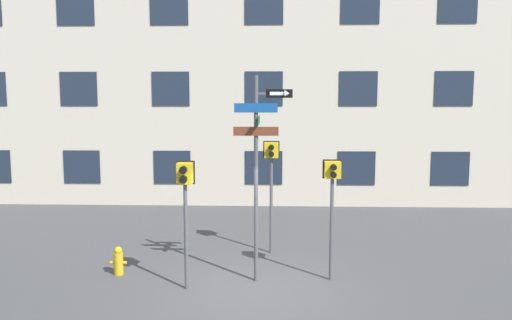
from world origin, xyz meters
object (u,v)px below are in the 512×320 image
pedestrian_signal_across (271,165)px  fire_hydrant (118,261)px  pedestrian_signal_left (185,189)px  pedestrian_signal_right (332,186)px  street_sign_pole (259,160)px

pedestrian_signal_across → fire_hydrant: (-3.46, -1.76, -1.99)m
pedestrian_signal_left → pedestrian_signal_across: size_ratio=0.93×
pedestrian_signal_left → pedestrian_signal_right: pedestrian_signal_left is taller
pedestrian_signal_left → fire_hydrant: (-1.70, 0.81, -1.81)m
fire_hydrant → pedestrian_signal_right: bearing=-2.0°
street_sign_pole → pedestrian_signal_right: 1.70m
pedestrian_signal_right → pedestrian_signal_across: 2.35m
street_sign_pole → pedestrian_signal_right: bearing=4.3°
pedestrian_signal_left → pedestrian_signal_across: bearing=55.7°
street_sign_pole → pedestrian_signal_across: street_sign_pole is taller
pedestrian_signal_across → pedestrian_signal_left: bearing=-124.3°
pedestrian_signal_left → fire_hydrant: pedestrian_signal_left is taller
pedestrian_signal_across → fire_hydrant: 4.36m
pedestrian_signal_right → street_sign_pole: bearing=-175.7°
pedestrian_signal_right → fire_hydrant: (-4.78, 0.17, -1.78)m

